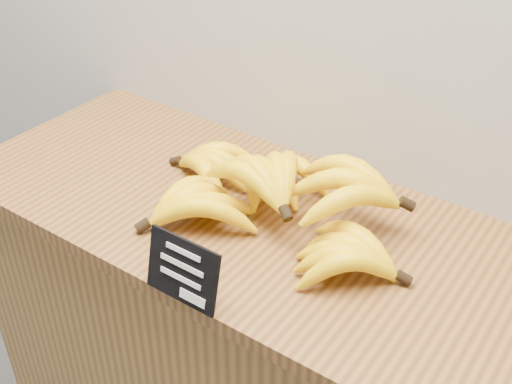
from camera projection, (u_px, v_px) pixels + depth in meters
The scene contains 3 objects.
counter_top at pixel (271, 225), 1.24m from camera, with size 1.34×0.54×0.03m, color brown.
chalkboard_sign at pixel (182, 271), 1.02m from camera, with size 0.14×0.01×0.11m, color black.
banana_pile at pixel (271, 194), 1.20m from camera, with size 0.58×0.39×0.13m.
Camera 1 is at (0.48, 1.92, 1.66)m, focal length 45.00 mm.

